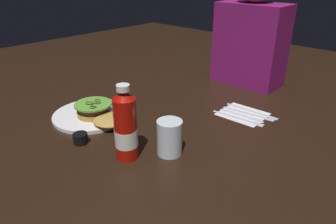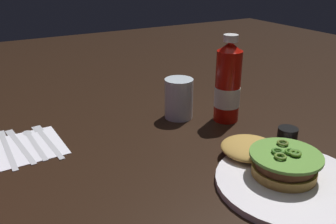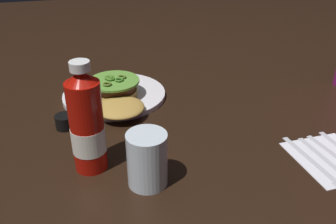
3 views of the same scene
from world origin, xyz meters
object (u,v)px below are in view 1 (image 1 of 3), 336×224
Objects in this scene: butter_knife at (255,111)px; diner_person at (251,34)px; condiment_cup at (80,138)px; fork_utensil at (242,118)px; napkin at (243,114)px; water_glass at (170,137)px; ketchup_bottle at (126,128)px; steak_knife at (251,114)px; spoon_utensil at (248,116)px; dinner_plate at (92,115)px; burger_sandwich at (100,113)px.

butter_knife is 0.41× the size of diner_person.
condiment_cup is 0.57m from fork_utensil.
butter_knife is at bearing 60.83° from napkin.
water_glass is 2.31× the size of condiment_cup.
ketchup_bottle is 1.11× the size of steak_knife.
water_glass is at bearing -96.30° from butter_knife.
diner_person is at bearing 121.18° from spoon_utensil.
condiment_cup is 0.65m from butter_knife.
steak_knife is at bearing 44.35° from dinner_plate.
dinner_plate is 0.06m from burger_sandwich.
condiment_cup is at bearing -120.46° from fork_utensil.
spoon_utensil is 0.03m from steak_knife.
spoon_utensil is at bearing 60.36° from condiment_cup.
napkin is at bearing -144.77° from steak_knife.
butter_knife is (-0.00, 0.06, 0.00)m from spoon_utensil.
diner_person is at bearing 76.32° from burger_sandwich.
water_glass is 0.38m from spoon_utensil.
fork_utensil and steak_knife have the same top height.
dinner_plate is 0.60m from steak_knife.
dinner_plate is 1.31× the size of butter_knife.
water_glass is 0.41m from steak_knife.
diner_person reaches higher than water_glass.
fork_utensil reaches higher than napkin.
butter_knife is (0.12, 0.53, -0.09)m from ketchup_bottle.
ketchup_bottle is 0.13m from water_glass.
steak_knife is (0.03, 0.02, 0.00)m from napkin.
spoon_utensil reaches higher than napkin.
fork_utensil is at bearing -104.19° from spoon_utensil.
spoon_utensil and steak_knife have the same top height.
water_glass reaches higher than butter_knife.
condiment_cup is at bearing -116.85° from butter_knife.
ketchup_bottle is (0.25, -0.08, 0.06)m from burger_sandwich.
spoon_utensil is (0.01, 0.03, 0.00)m from fork_utensil.
ketchup_bottle reaches higher than fork_utensil.
water_glass is 0.53× the size of steak_knife.
water_glass reaches higher than burger_sandwich.
steak_knife is (0.12, 0.50, -0.09)m from ketchup_bottle.
ketchup_bottle is at bearing -105.14° from spoon_utensil.
ketchup_bottle is at bearing -15.33° from dinner_plate.
napkin is at bearing 78.45° from ketchup_bottle.
butter_knife is at bearing 46.15° from dinner_plate.
fork_utensil is at bearing -93.79° from steak_knife.
diner_person reaches higher than napkin.
ketchup_bottle reaches higher than dinner_plate.
burger_sandwich is 0.56m from steak_knife.
condiment_cup is 0.28× the size of napkin.
spoon_utensil is at bearing -23.95° from napkin.
butter_knife is 0.41m from diner_person.
water_glass is at bearing -93.34° from napkin.
water_glass is (0.33, 0.02, 0.02)m from burger_sandwich.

